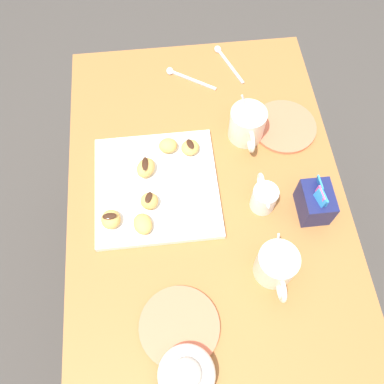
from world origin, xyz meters
The scene contains 22 objects.
ground_plane centered at (0.00, 0.00, 0.00)m, with size 8.00×8.00×0.00m, color #423D38.
dining_table centered at (0.00, 0.00, 0.57)m, with size 1.06×0.69×0.71m.
pastry_plate_square centered at (-0.05, -0.12, 0.71)m, with size 0.30×0.30×0.02m, color white.
coffee_mug_cream_left centered at (-0.19, 0.13, 0.76)m, with size 0.13×0.09×0.14m.
coffee_mug_cream_right centered at (0.19, 0.13, 0.75)m, with size 0.13×0.09×0.14m.
cream_pitcher_white centered at (0.02, 0.13, 0.75)m, with size 0.10×0.06×0.07m.
sugar_caddy centered at (0.05, 0.25, 0.75)m, with size 0.09×0.07×0.11m.
ice_cream_bowl centered at (0.38, -0.09, 0.74)m, with size 0.12×0.12×0.09m.
saucer_coral_left centered at (0.29, -0.10, 0.71)m, with size 0.17×0.17×0.01m, color #E5704C.
saucer_coral_right centered at (-0.20, 0.23, 0.71)m, with size 0.17×0.17×0.01m, color #E5704C.
loose_spoon_near_saucer centered at (-0.46, 0.11, 0.71)m, with size 0.16×0.07×0.01m.
loose_spoon_by_plate centered at (-0.41, -0.02, 0.71)m, with size 0.10×0.14×0.01m.
beignet_0 centered at (0.00, -0.14, 0.74)m, with size 0.04×0.04×0.04m, color #DBA351.
chocolate_drizzle_0 centered at (0.00, -0.14, 0.76)m, with size 0.03×0.02×0.01m, color #381E11.
beignet_1 centered at (-0.14, -0.03, 0.74)m, with size 0.04×0.05×0.03m, color #DBA351.
chocolate_drizzle_1 centered at (-0.14, -0.03, 0.75)m, with size 0.03×0.02×0.01m, color #381E11.
beignet_2 centered at (0.06, -0.16, 0.74)m, with size 0.04×0.05×0.03m, color #DBA351.
beignet_3 centered at (-0.15, -0.08, 0.74)m, with size 0.04×0.05×0.03m, color #DBA351.
beignet_4 centered at (-0.09, -0.14, 0.74)m, with size 0.05×0.04×0.04m, color #DBA351.
chocolate_drizzle_4 centered at (-0.09, -0.14, 0.76)m, with size 0.04×0.02×0.01m, color #381E11.
beignet_5 centered at (0.04, -0.23, 0.74)m, with size 0.05×0.05×0.03m, color #DBA351.
chocolate_drizzle_5 centered at (0.04, -0.23, 0.76)m, with size 0.03×0.02×0.01m, color #381E11.
Camera 1 is at (0.42, -0.08, 1.61)m, focal length 37.83 mm.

